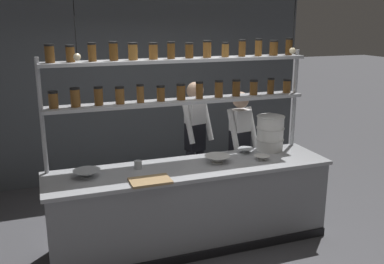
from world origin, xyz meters
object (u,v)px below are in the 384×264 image
at_px(container_stack, 270,133).
at_px(cutting_board, 150,181).
at_px(prep_bowl_near_right, 262,158).
at_px(prep_bowl_near_left, 217,159).
at_px(prep_bowl_center_back, 87,174).
at_px(prep_bowl_center_front, 246,150).
at_px(serving_cup_front, 138,165).
at_px(chef_center, 240,145).
at_px(chef_left, 195,138).
at_px(spice_shelf_unit, 180,82).

bearing_deg(container_stack, cutting_board, -162.06).
height_order(container_stack, prep_bowl_near_right, container_stack).
bearing_deg(prep_bowl_near_left, prep_bowl_center_back, 178.79).
xyz_separation_m(container_stack, prep_bowl_near_right, (-0.27, -0.31, -0.19)).
height_order(cutting_board, prep_bowl_near_right, prep_bowl_near_right).
relative_size(prep_bowl_center_front, serving_cup_front, 2.18).
xyz_separation_m(chef_center, prep_bowl_near_left, (-0.54, -0.54, 0.05)).
distance_m(container_stack, prep_bowl_center_back, 2.22).
bearing_deg(chef_center, prep_bowl_center_front, -114.08).
height_order(cutting_board, prep_bowl_center_back, prep_bowl_center_back).
bearing_deg(prep_bowl_near_left, cutting_board, -159.73).
bearing_deg(chef_left, prep_bowl_center_front, -69.36).
bearing_deg(chef_center, spice_shelf_unit, -174.65).
height_order(spice_shelf_unit, chef_left, spice_shelf_unit).
xyz_separation_m(chef_left, prep_bowl_center_back, (-1.46, -0.78, -0.03)).
height_order(chef_left, container_stack, chef_left).
relative_size(chef_left, serving_cup_front, 18.85).
distance_m(cutting_board, prep_bowl_near_right, 1.38).
relative_size(prep_bowl_near_left, prep_bowl_near_right, 1.59).
bearing_deg(prep_bowl_center_front, prep_bowl_center_back, -174.42).
bearing_deg(prep_bowl_near_right, serving_cup_front, 172.30).
bearing_deg(prep_bowl_center_front, chef_left, 125.29).
xyz_separation_m(chef_left, serving_cup_front, (-0.92, -0.71, -0.02)).
distance_m(spice_shelf_unit, prep_bowl_near_left, 0.95).
distance_m(container_stack, cutting_board, 1.73).
bearing_deg(chef_left, cutting_board, -143.00).
height_order(prep_bowl_near_left, serving_cup_front, serving_cup_front).
relative_size(cutting_board, prep_bowl_center_back, 1.46).
height_order(chef_left, prep_bowl_near_left, chef_left).
bearing_deg(prep_bowl_center_front, container_stack, 0.11).
height_order(spice_shelf_unit, prep_bowl_near_left, spice_shelf_unit).
bearing_deg(chef_center, chef_left, 142.15).
distance_m(chef_center, cutting_board, 1.64).
height_order(prep_bowl_near_left, prep_bowl_near_right, prep_bowl_near_left).
xyz_separation_m(chef_left, prep_bowl_near_left, (-0.04, -0.81, -0.03)).
xyz_separation_m(prep_bowl_near_left, prep_bowl_center_front, (0.46, 0.21, -0.01)).
distance_m(prep_bowl_near_left, prep_bowl_near_right, 0.52).
bearing_deg(chef_center, prep_bowl_near_left, -145.00).
distance_m(prep_bowl_center_back, prep_bowl_near_right, 1.93).
height_order(chef_left, chef_center, chef_left).
bearing_deg(prep_bowl_near_right, chef_left, 117.53).
bearing_deg(serving_cup_front, cutting_board, -86.34).
bearing_deg(cutting_board, chef_center, 31.60).
bearing_deg(cutting_board, prep_bowl_near_left, 20.27).
xyz_separation_m(chef_left, container_stack, (0.74, -0.60, 0.14)).
bearing_deg(spice_shelf_unit, container_stack, -4.53).
height_order(spice_shelf_unit, prep_bowl_near_right, spice_shelf_unit).
height_order(prep_bowl_center_back, prep_bowl_near_right, prep_bowl_center_back).
bearing_deg(serving_cup_front, prep_bowl_center_front, 5.02).
xyz_separation_m(container_stack, prep_bowl_near_left, (-0.78, -0.21, -0.17)).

